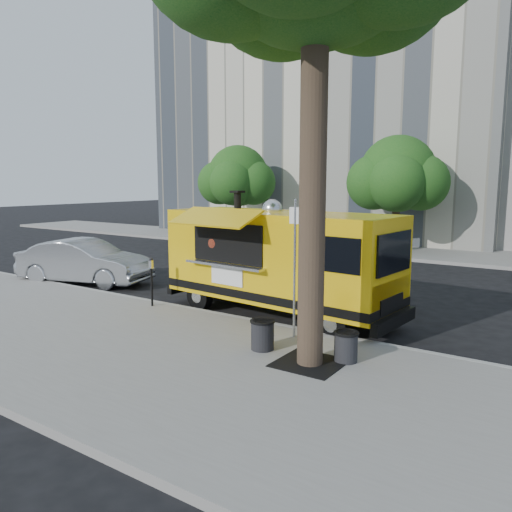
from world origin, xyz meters
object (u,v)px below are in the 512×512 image
Objects in this scene: sign_post at (295,260)px; food_truck at (278,259)px; sedan at (84,262)px; trash_bin_right at (346,346)px; parking_meter at (151,276)px; trash_bin_left at (262,334)px; far_tree_a at (238,176)px; far_tree_b at (398,174)px.

food_truck is (-1.48, 1.72, -0.33)m from sign_post.
sedan is 10.99m from trash_bin_right.
parking_meter is at bearing -122.08° from sedan.
sign_post is 9.37m from sedan.
sign_post reaches higher than parking_meter.
trash_bin_left is at bearing -122.02° from sedan.
trash_bin_left is 1.06× the size of trash_bin_right.
far_tree_a is at bearing 127.44° from trash_bin_left.
trash_bin_left is at bearing -16.13° from parking_meter.
parking_meter is at bearing -98.10° from far_tree_b.
sign_post is 5.23× the size of trash_bin_right.
food_truck is at bearing 26.42° from parking_meter.
far_tree_a is at bearing 117.15° from parking_meter.
food_truck is 11.73× the size of trash_bin_right.
trash_bin_left is at bearing -80.98° from far_tree_b.
far_tree_a reaches higher than sign_post.
far_tree_a reaches higher than trash_bin_left.
trash_bin_right is (1.56, -0.77, -1.39)m from sign_post.
food_truck is at bearing -85.13° from far_tree_b.
far_tree_a is 4.01× the size of parking_meter.
far_tree_a is at bearing 131.88° from trash_bin_right.
sign_post is at bearing -2.52° from parking_meter.
trash_bin_left is at bearing -58.73° from food_truck.
sedan is at bearing -79.10° from far_tree_a.
far_tree_b reaches higher than parking_meter.
parking_meter is 2.20× the size of trash_bin_left.
food_truck is at bearing 130.72° from sign_post.
parking_meter is at bearing -148.29° from food_truck.
trash_bin_right is at bearing -26.28° from sign_post.
far_tree_a is 1.16× the size of sedan.
trash_bin_left is (2.43, -15.33, -3.36)m from far_tree_b.
far_tree_b is 12.78m from food_truck.
trash_bin_left is (4.43, -1.28, -0.51)m from parking_meter.
food_truck is 4.08m from trash_bin_right.
parking_meter is at bearing -62.85° from far_tree_a.
far_tree_a is 18.14m from sign_post.
far_tree_b is 15.88m from trash_bin_left.
food_truck is at bearing 115.98° from trash_bin_left.
far_tree_a is 9.34× the size of trash_bin_right.
trash_bin_left is at bearing -169.43° from trash_bin_right.
far_tree_a is at bearing -177.46° from far_tree_b.
sign_post is at bearing -79.85° from far_tree_b.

